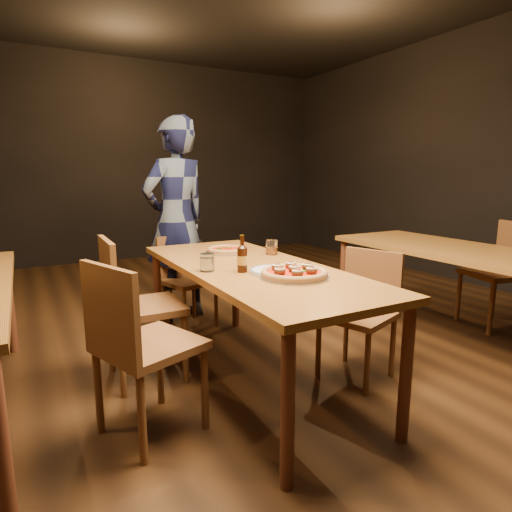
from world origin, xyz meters
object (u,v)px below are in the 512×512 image
table_main (252,277)px  water_glass (207,262)px  chair_main_nw (150,344)px  pizza_meatball (294,273)px  table_right (459,257)px  chair_main_sw (145,306)px  chair_main_e (357,314)px  diner (176,221)px  plate_stack (272,271)px  chair_nbr_right (495,273)px  chair_end (189,280)px  beer_bottle (242,259)px  pizza_margherita (226,250)px  amber_glass (272,247)px

table_main → water_glass: 0.32m
chair_main_nw → pizza_meatball: 0.84m
table_right → chair_main_sw: chair_main_sw is taller
chair_main_e → water_glass: bearing=-127.6°
chair_main_sw → diner: bearing=-27.8°
table_right → plate_stack: size_ratio=7.91×
table_main → chair_nbr_right: bearing=-3.1°
pizza_meatball → plate_stack: 0.15m
chair_main_sw → chair_main_nw: bearing=168.6°
chair_end → beer_bottle: beer_bottle is taller
table_main → chair_main_e: bearing=-27.0°
table_main → chair_main_nw: (-0.72, -0.26, -0.20)m
chair_nbr_right → pizza_margherita: size_ratio=3.24×
chair_main_nw → water_glass: (0.42, 0.25, 0.33)m
chair_main_sw → chair_nbr_right: (2.90, -0.48, -0.01)m
chair_main_sw → diner: diner is taller
table_right → diner: (-1.73, 1.57, 0.22)m
chair_nbr_right → chair_main_nw: bearing=-73.1°
pizza_meatball → beer_bottle: 0.32m
plate_stack → amber_glass: (0.30, 0.51, 0.04)m
water_glass → chair_main_nw: bearing=-148.9°
table_main → table_right: (1.70, -0.20, 0.00)m
table_right → plate_stack: plate_stack is taller
chair_main_nw → pizza_margherita: (0.77, 0.75, 0.30)m
chair_main_e → pizza_meatball: 0.65m
table_main → pizza_meatball: 0.39m
chair_nbr_right → diner: bearing=-108.3°
chair_end → amber_glass: size_ratio=8.00×
table_main → diner: (-0.03, 1.37, 0.22)m
chair_end → amber_glass: (0.32, -0.86, 0.39)m
chair_main_nw → chair_main_sw: size_ratio=0.98×
table_right → chair_main_nw: 2.43m
pizza_margherita → chair_nbr_right: bearing=-15.4°
chair_nbr_right → pizza_meatball: 2.29m
diner → chair_main_sw: bearing=43.0°
table_right → plate_stack: bearing=-178.7°
table_main → diner: 1.39m
water_glass → diner: 1.41m
chair_nbr_right → pizza_margherita: (-2.26, 0.62, 0.29)m
plate_stack → table_main: bearing=90.4°
chair_main_nw → chair_main_e: size_ratio=1.10×
chair_main_sw → water_glass: size_ratio=9.34×
pizza_margherita → plate_stack: bearing=-94.0°
table_main → pizza_meatball: pizza_meatball is taller
chair_main_e → pizza_margherita: chair_main_e is taller
chair_nbr_right → amber_glass: bearing=-86.7°
chair_main_sw → pizza_margherita: size_ratio=3.32×
plate_stack → chair_end: bearing=90.7°
table_right → beer_bottle: (-1.83, 0.08, 0.15)m
pizza_margherita → beer_bottle: (-0.18, -0.62, 0.06)m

